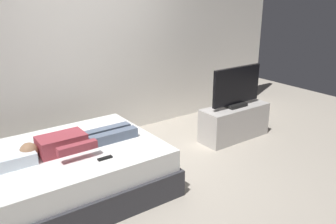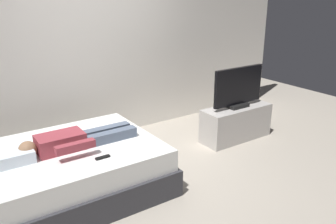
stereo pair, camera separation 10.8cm
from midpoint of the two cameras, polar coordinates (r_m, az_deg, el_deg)
name	(u,v)px [view 1 (the left image)]	position (r m, az deg, el deg)	size (l,w,h in m)	color
ground_plane	(149,178)	(4.35, -3.79, -10.45)	(10.00, 10.00, 0.00)	#ADA393
back_wall	(113,42)	(5.37, -9.39, 10.97)	(6.40, 0.10, 2.80)	silver
bed	(73,172)	(4.06, -15.66, -9.18)	(1.90, 1.51, 0.54)	#333338
pillow	(7,159)	(3.79, -25.08, -6.86)	(0.48, 0.34, 0.12)	white
person	(74,142)	(3.89, -15.58, -4.60)	(1.26, 0.46, 0.18)	#993842
remote	(105,158)	(3.63, -10.92, -7.27)	(0.15, 0.04, 0.02)	black
tv_stand	(234,122)	(5.41, 9.99, -1.63)	(1.10, 0.40, 0.50)	#B7B2AD
tv	(236,88)	(5.24, 10.33, 3.84)	(0.88, 0.20, 0.59)	black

